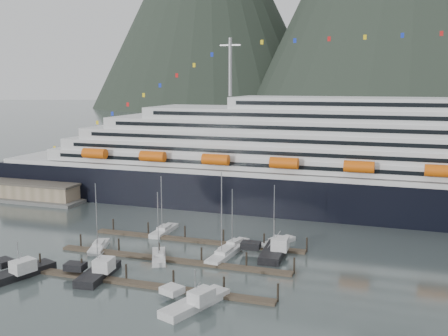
{
  "coord_description": "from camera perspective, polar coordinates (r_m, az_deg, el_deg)",
  "views": [
    {
      "loc": [
        36.25,
        -85.64,
        34.37
      ],
      "look_at": [
        -0.55,
        22.0,
        15.55
      ],
      "focal_mm": 42.0,
      "sensor_mm": 36.0,
      "label": 1
    }
  ],
  "objects": [
    {
      "name": "cruise_ship",
      "position": [
        142.48,
        16.13,
        0.0
      ],
      "size": [
        210.0,
        30.4,
        50.3
      ],
      "color": "black",
      "rests_on": "ground"
    },
    {
      "name": "sailboat_b",
      "position": [
        104.72,
        -7.11,
        -9.6
      ],
      "size": [
        6.51,
        9.81,
        14.08
      ],
      "rotation": [
        0.0,
        0.0,
        2.03
      ],
      "color": "silver",
      "rests_on": "ground"
    },
    {
      "name": "sailboat_d",
      "position": [
        104.95,
        0.01,
        -9.46
      ],
      "size": [
        4.04,
        12.55,
        17.87
      ],
      "rotation": [
        0.0,
        0.0,
        1.48
      ],
      "color": "silver",
      "rests_on": "ground"
    },
    {
      "name": "trawler_e",
      "position": [
        106.14,
        5.36,
        -8.98
      ],
      "size": [
        9.6,
        12.59,
        8.09
      ],
      "rotation": [
        0.0,
        0.0,
        1.63
      ],
      "color": "black",
      "rests_on": "ground"
    },
    {
      "name": "sailboat_e",
      "position": [
        121.99,
        -6.54,
        -6.82
      ],
      "size": [
        2.91,
        10.63,
        13.93
      ],
      "rotation": [
        0.0,
        0.0,
        1.59
      ],
      "color": "silver",
      "rests_on": "ground"
    },
    {
      "name": "trawler_b",
      "position": [
        97.36,
        -13.6,
        -10.96
      ],
      "size": [
        9.1,
        11.93,
        7.54
      ],
      "rotation": [
        0.0,
        0.0,
        1.68
      ],
      "color": "black",
      "rests_on": "ground"
    },
    {
      "name": "warehouse",
      "position": [
        170.42,
        -21.04,
        -2.11
      ],
      "size": [
        46.0,
        20.0,
        5.8
      ],
      "color": "#595956",
      "rests_on": "ground"
    },
    {
      "name": "dock_mid",
      "position": [
        103.55,
        -5.78,
        -9.86
      ],
      "size": [
        48.18,
        2.28,
        3.2
      ],
      "color": "#41362A",
      "rests_on": "ground"
    },
    {
      "name": "sailboat_f",
      "position": [
        111.03,
        1.12,
        -8.41
      ],
      "size": [
        4.39,
        9.27,
        13.09
      ],
      "rotation": [
        0.0,
        0.0,
        1.36
      ],
      "color": "silver",
      "rests_on": "ground"
    },
    {
      "name": "sailboat_a",
      "position": [
        112.89,
        -13.47,
        -8.37
      ],
      "size": [
        5.48,
        9.48,
        14.56
      ],
      "rotation": [
        0.0,
        0.0,
        1.9
      ],
      "color": "silver",
      "rests_on": "ground"
    },
    {
      "name": "trawler_a",
      "position": [
        101.81,
        -21.44,
        -10.47
      ],
      "size": [
        10.5,
        13.52,
        7.18
      ],
      "rotation": [
        0.0,
        0.0,
        1.26
      ],
      "color": "black",
      "rests_on": "ground"
    },
    {
      "name": "trawler_c",
      "position": [
        83.43,
        -3.23,
        -14.3
      ],
      "size": [
        10.41,
        13.39,
        6.63
      ],
      "rotation": [
        0.0,
        0.0,
        1.23
      ],
      "color": "silver",
      "rests_on": "ground"
    },
    {
      "name": "dock_near",
      "position": [
        92.66,
        -9.2,
        -12.3
      ],
      "size": [
        48.18,
        2.28,
        3.2
      ],
      "color": "#41362A",
      "rests_on": "ground"
    },
    {
      "name": "sailboat_g",
      "position": [
        113.41,
        5.74,
        -8.08
      ],
      "size": [
        6.7,
        10.21,
        13.52
      ],
      "rotation": [
        0.0,
        0.0,
        1.12
      ],
      "color": "silver",
      "rests_on": "ground"
    },
    {
      "name": "ground",
      "position": [
        99.15,
        -3.89,
        -10.91
      ],
      "size": [
        1600.0,
        1600.0,
        0.0
      ],
      "primitive_type": "plane",
      "color": "#4D5B5A",
      "rests_on": "ground"
    },
    {
      "name": "dock_far",
      "position": [
        114.88,
        -3.06,
        -7.87
      ],
      "size": [
        48.18,
        2.28,
        3.2
      ],
      "color": "#41362A",
      "rests_on": "ground"
    }
  ]
}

